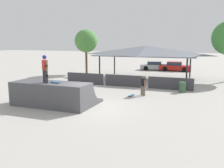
# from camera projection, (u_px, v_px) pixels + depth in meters

# --- Properties ---
(ground_plane) EXTENTS (160.00, 160.00, 0.00)m
(ground_plane) POSITION_uv_depth(u_px,v_px,m) (90.00, 108.00, 15.39)
(ground_plane) COLOR #ADA8A0
(quarter_pipe_ramp) EXTENTS (5.14, 3.28, 1.54)m
(quarter_pipe_ramp) POSITION_uv_depth(u_px,v_px,m) (53.00, 95.00, 16.05)
(quarter_pipe_ramp) COLOR #4C4C51
(quarter_pipe_ramp) RESTS_ON ground
(skater_on_deck) EXTENTS (0.69, 0.56, 1.72)m
(skater_on_deck) POSITION_uv_depth(u_px,v_px,m) (45.00, 67.00, 15.32)
(skater_on_deck) COLOR #2D2D33
(skater_on_deck) RESTS_ON quarter_pipe_ramp
(skateboard_on_deck) EXTENTS (0.79, 0.37, 0.09)m
(skateboard_on_deck) POSITION_uv_depth(u_px,v_px,m) (56.00, 82.00, 15.43)
(skateboard_on_deck) COLOR blue
(skateboard_on_deck) RESTS_ON quarter_pipe_ramp
(bystander_walking) EXTENTS (0.48, 0.52, 1.52)m
(bystander_walking) POSITION_uv_depth(u_px,v_px,m) (143.00, 85.00, 18.90)
(bystander_walking) COLOR #6B6051
(bystander_walking) RESTS_ON ground
(skateboard_on_ground) EXTENTS (0.36, 0.81, 0.09)m
(skateboard_on_ground) POSITION_uv_depth(u_px,v_px,m) (131.00, 95.00, 18.82)
(skateboard_on_ground) COLOR red
(skateboard_on_ground) RESTS_ON ground
(barrier_fence) EXTENTS (12.01, 0.12, 1.05)m
(barrier_fence) POSITION_uv_depth(u_px,v_px,m) (125.00, 81.00, 22.74)
(barrier_fence) COLOR #3D3D42
(barrier_fence) RESTS_ON ground
(pavilion_shelter) EXTENTS (10.77, 5.45, 3.61)m
(pavilion_shelter) POSITION_uv_depth(u_px,v_px,m) (146.00, 51.00, 27.35)
(pavilion_shelter) COLOR #2D2D33
(pavilion_shelter) RESTS_ON ground
(tree_beside_pavilion) EXTENTS (2.88, 2.88, 5.56)m
(tree_beside_pavilion) POSITION_uv_depth(u_px,v_px,m) (86.00, 41.00, 31.35)
(tree_beside_pavilion) COLOR brown
(tree_beside_pavilion) RESTS_ON ground
(trash_bin) EXTENTS (0.52, 0.52, 0.85)m
(trash_bin) POSITION_uv_depth(u_px,v_px,m) (182.00, 87.00, 20.16)
(trash_bin) COLOR #385B3D
(trash_bin) RESTS_ON ground
(parked_car_silver) EXTENTS (4.37, 2.39, 1.27)m
(parked_car_silver) POSITION_uv_depth(u_px,v_px,m) (155.00, 66.00, 35.74)
(parked_car_silver) COLOR #A8AAAF
(parked_car_silver) RESTS_ON ground
(parked_car_red) EXTENTS (4.31, 1.94, 1.27)m
(parked_car_red) POSITION_uv_depth(u_px,v_px,m) (175.00, 67.00, 34.70)
(parked_car_red) COLOR red
(parked_car_red) RESTS_ON ground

